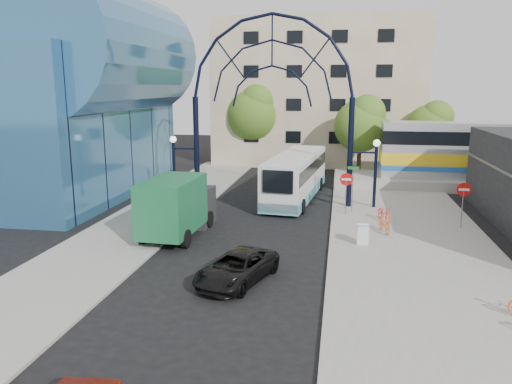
% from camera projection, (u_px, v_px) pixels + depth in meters
% --- Properties ---
extents(ground, '(120.00, 120.00, 0.00)m').
position_uv_depth(ground, '(221.00, 287.00, 19.37)').
color(ground, black).
rests_on(ground, ground).
extents(sidewalk_east, '(8.00, 56.00, 0.12)m').
position_uv_depth(sidewalk_east, '(420.00, 263.00, 21.90)').
color(sidewalk_east, gray).
rests_on(sidewalk_east, ground).
extents(plaza_west, '(5.00, 50.00, 0.12)m').
position_uv_depth(plaza_west, '(128.00, 234.00, 26.21)').
color(plaza_west, gray).
rests_on(plaza_west, ground).
extents(gateway_arch, '(13.64, 0.44, 12.10)m').
position_uv_depth(gateway_arch, '(272.00, 71.00, 31.10)').
color(gateway_arch, black).
rests_on(gateway_arch, ground).
extents(stop_sign, '(0.80, 0.07, 2.50)m').
position_uv_depth(stop_sign, '(346.00, 183.00, 29.74)').
color(stop_sign, slate).
rests_on(stop_sign, sidewalk_east).
extents(do_not_enter_sign, '(0.76, 0.07, 2.48)m').
position_uv_depth(do_not_enter_sign, '(463.00, 194.00, 26.80)').
color(do_not_enter_sign, slate).
rests_on(do_not_enter_sign, sidewalk_east).
extents(street_name_sign, '(0.70, 0.70, 2.80)m').
position_uv_depth(street_name_sign, '(353.00, 179.00, 30.23)').
color(street_name_sign, slate).
rests_on(street_name_sign, sidewalk_east).
extents(sandwich_board, '(0.55, 0.61, 0.99)m').
position_uv_depth(sandwich_board, '(363.00, 232.00, 24.06)').
color(sandwich_board, white).
rests_on(sandwich_board, sidewalk_east).
extents(transit_hall, '(16.50, 18.00, 14.50)m').
position_uv_depth(transit_hall, '(58.00, 100.00, 34.96)').
color(transit_hall, '#2C5F89').
rests_on(transit_hall, ground).
extents(apartment_block, '(20.00, 12.10, 14.00)m').
position_uv_depth(apartment_block, '(319.00, 93.00, 51.31)').
color(apartment_block, tan).
rests_on(apartment_block, ground).
extents(tree_north_a, '(4.48, 4.48, 7.00)m').
position_uv_depth(tree_north_a, '(362.00, 123.00, 42.41)').
color(tree_north_a, '#382314').
rests_on(tree_north_a, ground).
extents(tree_north_b, '(5.12, 5.12, 8.00)m').
position_uv_depth(tree_north_b, '(254.00, 112.00, 47.77)').
color(tree_north_b, '#382314').
rests_on(tree_north_b, ground).
extents(tree_north_c, '(4.16, 4.16, 6.50)m').
position_uv_depth(tree_north_c, '(431.00, 126.00, 43.43)').
color(tree_north_c, '#382314').
rests_on(tree_north_c, ground).
extents(city_bus, '(3.60, 11.39, 3.08)m').
position_uv_depth(city_bus, '(296.00, 176.00, 34.39)').
color(city_bus, silver).
rests_on(city_bus, ground).
extents(green_truck, '(2.63, 6.32, 3.14)m').
position_uv_depth(green_truck, '(178.00, 206.00, 25.87)').
color(green_truck, black).
rests_on(green_truck, ground).
extents(black_suv, '(3.22, 4.72, 1.20)m').
position_uv_depth(black_suv, '(237.00, 268.00, 19.76)').
color(black_suv, black).
rests_on(black_suv, ground).
extents(bike_near_a, '(1.12, 1.84, 0.91)m').
position_uv_depth(bike_near_a, '(384.00, 213.00, 28.45)').
color(bike_near_a, '#F63131').
rests_on(bike_near_a, sidewalk_east).
extents(bike_near_b, '(0.91, 1.81, 1.05)m').
position_uv_depth(bike_near_b, '(384.00, 223.00, 26.15)').
color(bike_near_b, orange).
rests_on(bike_near_b, sidewalk_east).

